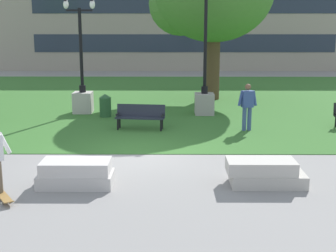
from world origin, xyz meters
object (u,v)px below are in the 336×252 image
(park_bench_far_left, at_px, (140,115))
(lamp_post_right, at_px, (83,90))
(lamp_post_left, at_px, (205,89))
(person_bystander_near_lawn, at_px, (247,104))
(trash_bin, at_px, (105,105))
(skateboard, at_px, (4,197))
(concrete_block_center, at_px, (76,174))
(concrete_block_left, at_px, (264,173))

(park_bench_far_left, height_order, lamp_post_right, lamp_post_right)
(lamp_post_left, height_order, person_bystander_near_lawn, lamp_post_left)
(park_bench_far_left, relative_size, trash_bin, 1.92)
(skateboard, bearing_deg, park_bench_far_left, 69.63)
(lamp_post_right, bearing_deg, trash_bin, -38.38)
(concrete_block_center, height_order, park_bench_far_left, park_bench_far_left)
(concrete_block_left, height_order, person_bystander_near_lawn, person_bystander_near_lawn)
(lamp_post_right, relative_size, trash_bin, 5.05)
(concrete_block_center, bearing_deg, lamp_post_right, 99.39)
(lamp_post_right, bearing_deg, person_bystander_near_lawn, -26.85)
(concrete_block_left, distance_m, lamp_post_left, 8.88)
(lamp_post_right, bearing_deg, concrete_block_left, -56.15)
(park_bench_far_left, relative_size, lamp_post_left, 0.34)
(skateboard, xyz_separation_m, trash_bin, (1.01, 9.32, 0.42))
(concrete_block_left, distance_m, trash_bin, 9.68)
(skateboard, bearing_deg, person_bystander_near_lawn, 46.40)
(concrete_block_left, xyz_separation_m, skateboard, (-6.04, -1.06, -0.22))
(concrete_block_left, distance_m, lamp_post_right, 11.01)
(concrete_block_center, xyz_separation_m, person_bystander_near_lawn, (5.08, 5.87, 0.68))
(lamp_post_left, xyz_separation_m, person_bystander_near_lawn, (1.34, -3.02, -0.14))
(concrete_block_center, bearing_deg, park_bench_far_left, 79.01)
(concrete_block_left, xyz_separation_m, person_bystander_near_lawn, (0.48, 5.79, 0.68))
(concrete_block_left, height_order, lamp_post_left, lamp_post_left)
(park_bench_far_left, bearing_deg, lamp_post_right, 130.78)
(concrete_block_center, distance_m, lamp_post_left, 9.67)
(park_bench_far_left, xyz_separation_m, trash_bin, (-1.61, 2.27, -0.04))
(lamp_post_left, bearing_deg, concrete_block_left, -84.39)
(concrete_block_left, height_order, lamp_post_right, lamp_post_right)
(concrete_block_center, distance_m, lamp_post_right, 9.36)
(trash_bin, bearing_deg, lamp_post_right, 141.62)
(lamp_post_right, distance_m, lamp_post_left, 5.27)
(skateboard, bearing_deg, lamp_post_right, 90.48)
(lamp_post_right, xyz_separation_m, trash_bin, (1.09, -0.86, -0.51))
(concrete_block_left, relative_size, trash_bin, 1.98)
(trash_bin, relative_size, person_bystander_near_lawn, 0.56)
(concrete_block_left, xyz_separation_m, park_bench_far_left, (-3.42, 5.99, 0.23))
(lamp_post_right, bearing_deg, lamp_post_left, -3.53)
(skateboard, relative_size, lamp_post_right, 0.20)
(trash_bin, bearing_deg, person_bystander_near_lawn, -24.22)
(lamp_post_right, height_order, person_bystander_near_lawn, lamp_post_right)
(trash_bin, bearing_deg, lamp_post_left, 7.38)
(lamp_post_left, distance_m, trash_bin, 4.25)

